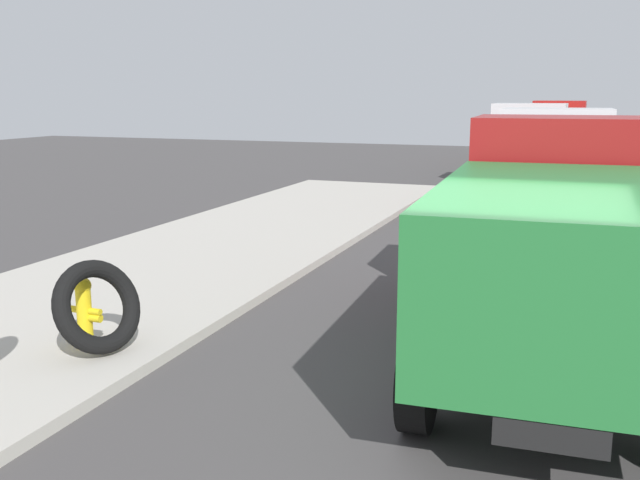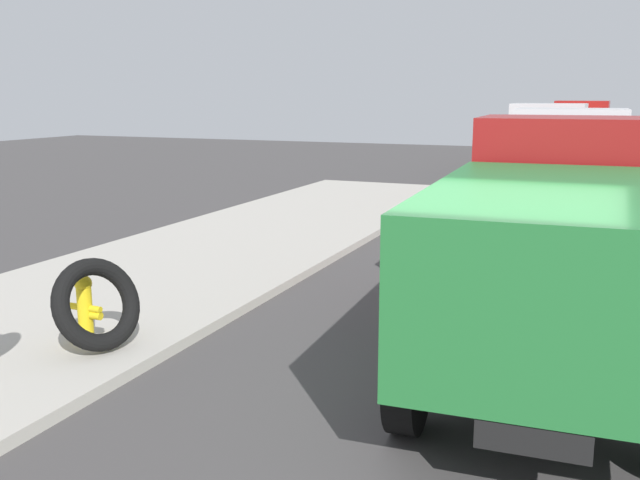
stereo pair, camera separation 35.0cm
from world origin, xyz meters
name	(u,v)px [view 1 (the left image)]	position (x,y,z in m)	size (l,w,h in m)	color
ground_plane	(483,427)	(0.00, 0.00, 0.00)	(80.00, 80.00, 0.00)	#423F3F
fire_hydrant	(84,308)	(0.29, 5.14, 0.62)	(0.22, 0.51, 0.88)	yellow
loose_tire	(98,307)	(0.07, 4.76, 0.75)	(1.20, 1.20, 0.22)	black
dump_truck_green	(556,235)	(2.28, -0.51, 1.61)	(7.11, 3.07, 3.00)	#237033
dump_truck_red	(555,159)	(13.46, 0.01, 1.61)	(7.07, 2.97, 3.00)	red
dump_truck_gray	(534,139)	(22.43, 1.21, 1.61)	(7.04, 2.88, 3.00)	slate
dump_truck_orange	(555,131)	(29.18, 0.71, 1.61)	(7.04, 2.90, 3.00)	orange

